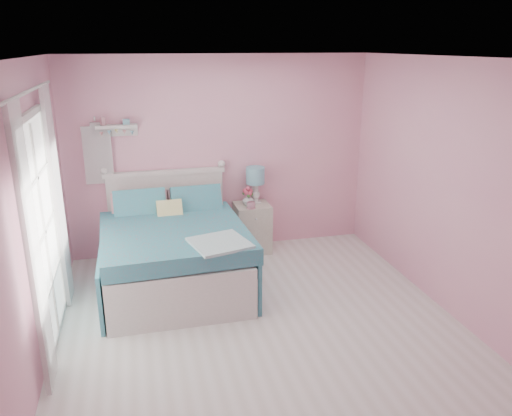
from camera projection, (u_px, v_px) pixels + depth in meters
name	position (u px, v px, depth m)	size (l,w,h in m)	color
floor	(263.00, 331.00, 4.96)	(4.50, 4.50, 0.00)	silver
room_shell	(264.00, 176.00, 4.46)	(4.50, 4.50, 4.50)	pink
bed	(174.00, 253.00, 5.81)	(1.65, 2.03, 1.16)	silver
nightstand	(252.00, 228.00, 6.78)	(0.46, 0.45, 0.66)	beige
table_lamp	(255.00, 178.00, 6.65)	(0.25, 0.25, 0.49)	white
vase	(248.00, 200.00, 6.63)	(0.15, 0.15, 0.16)	silver
teacup	(251.00, 205.00, 6.51)	(0.11, 0.11, 0.09)	pink
roses	(248.00, 191.00, 6.59)	(0.14, 0.11, 0.12)	#D24763
wall_shelf	(116.00, 127.00, 6.14)	(0.50, 0.15, 0.25)	silver
hanging_dress	(98.00, 155.00, 6.17)	(0.34, 0.03, 0.72)	white
french_door	(43.00, 233.00, 4.54)	(0.04, 1.32, 2.16)	silver
curtain_near	(33.00, 253.00, 3.83)	(0.04, 0.40, 2.32)	white
curtain_far	(58.00, 198.00, 5.20)	(0.04, 0.40, 2.32)	white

